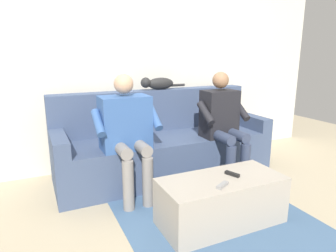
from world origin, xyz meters
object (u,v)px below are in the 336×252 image
Objects in this scene: person_right_seated at (127,128)px; remote_gray at (222,185)px; cat_on_backrest at (158,83)px; remote_black at (232,174)px; couch at (163,145)px; person_left_seated at (223,120)px; coffee_table at (221,201)px.

person_right_seated is 1.05m from remote_gray.
remote_gray is at bearing 85.07° from cat_on_backrest.
remote_black is at bearing 128.55° from person_right_seated.
person_right_seated is at bearing 34.72° from couch.
person_right_seated is at bearing 46.77° from cat_on_backrest.
cat_on_backrest reaches higher than remote_black.
cat_on_backrest is at bearing -133.23° from person_right_seated.
couch reaches higher than remote_black.
remote_gray is (-0.44, 0.92, -0.27)m from person_right_seated.
person_left_seated is at bearing -50.52° from remote_black.
coffee_table is at bearing 75.11° from remote_black.
remote_black is at bearing 95.20° from couch.
couch is 2.05× the size of person_left_seated.
remote_black reaches higher than coffee_table.
cat_on_backrest is 1.51m from remote_black.
couch is 4.27× the size of cat_on_backrest.
couch reaches higher than remote_gray.
couch is 18.56× the size of remote_gray.
remote_gray is 1.02× the size of remote_black.
couch is 1.29m from remote_gray.
couch is 18.90× the size of remote_black.
coffee_table is at bearing 123.19° from person_right_seated.
cat_on_backrest is (-0.05, -0.24, 0.67)m from couch.
coffee_table is 0.26m from remote_gray.
remote_black is (-0.10, 1.15, 0.07)m from couch.
couch is 0.72m from cat_on_backrest.
cat_on_backrest is at bearing 56.94° from remote_gray.
person_right_seated is 0.89m from cat_on_backrest.
person_left_seated is 9.06× the size of remote_gray.
couch is at bearing -90.00° from coffee_table.
coffee_table is 7.96× the size of remote_black.
coffee_table is (0.00, 1.16, -0.13)m from couch.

